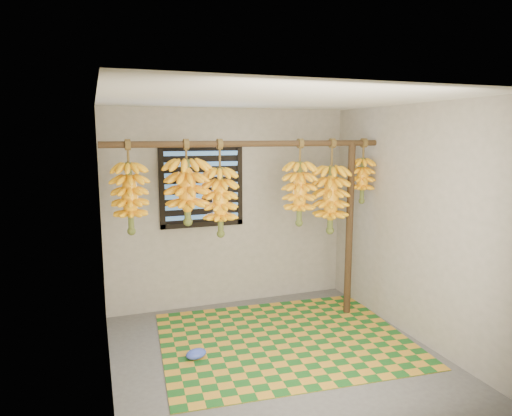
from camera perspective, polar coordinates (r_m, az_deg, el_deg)
name	(u,v)px	position (r m, az deg, el deg)	size (l,w,h in m)	color
floor	(275,356)	(4.60, 2.43, -17.98)	(3.00, 3.00, 0.01)	#505050
ceiling	(277,99)	(4.11, 2.66, 13.50)	(3.00, 3.00, 0.01)	silver
wall_back	(230,208)	(5.59, -3.31, -0.05)	(3.00, 0.01, 2.40)	gray
wall_left	(104,247)	(3.89, -18.50, -4.60)	(0.01, 3.00, 2.40)	gray
wall_right	(412,223)	(4.95, 18.89, -1.73)	(0.01, 3.00, 2.40)	gray
window	(202,185)	(5.43, -6.80, 2.83)	(1.00, 0.04, 1.00)	black
hanging_pole	(251,144)	(4.75, -0.62, 8.04)	(0.06, 0.06, 3.00)	#412C18
support_post	(349,230)	(5.38, 11.59, -2.75)	(0.08, 0.08, 2.00)	#412C18
woven_mat	(284,339)	(4.91, 3.54, -16.02)	(2.49, 1.99, 0.01)	#1A591D
plastic_bag	(196,354)	(4.54, -7.50, -17.62)	(0.21, 0.15, 0.09)	blue
banana_bunch_a	(130,198)	(4.54, -15.47, 1.20)	(0.33, 0.33, 0.90)	brown
banana_bunch_b	(187,192)	(4.61, -8.60, 2.02)	(0.42, 0.42, 0.84)	brown
banana_bunch_c	(220,202)	(4.70, -4.48, 0.75)	(0.34, 0.34, 1.00)	brown
banana_bunch_d	(299,193)	(5.00, 5.45, 1.83)	(0.35, 0.35, 0.94)	brown
banana_bunch_e	(331,199)	(5.19, 9.33, 1.06)	(0.39, 0.39, 1.05)	brown
banana_bunch_f	(362,180)	(5.37, 13.15, 3.39)	(0.27, 0.27, 0.73)	brown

